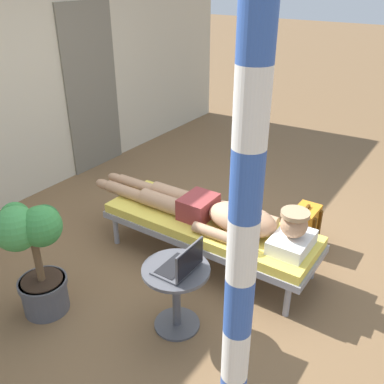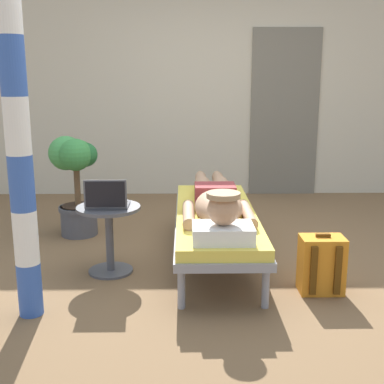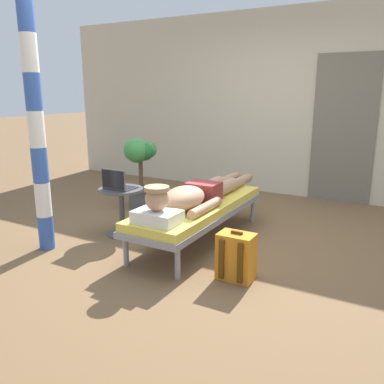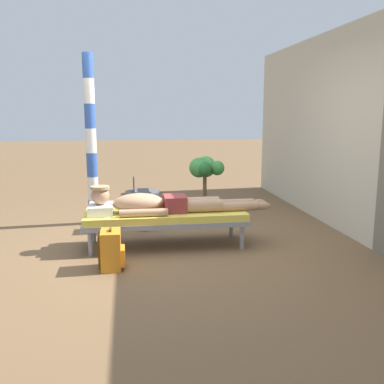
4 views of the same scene
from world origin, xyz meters
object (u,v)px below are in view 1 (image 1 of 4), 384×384
(person_reclining, at_px, (218,213))
(side_table, at_px, (176,287))
(lounge_chair, at_px, (209,227))
(backpack, at_px, (304,227))
(porch_post, at_px, (242,250))
(laptop, at_px, (182,264))
(potted_plant, at_px, (34,249))

(person_reclining, distance_m, side_table, 0.85)
(lounge_chair, height_order, person_reclining, person_reclining)
(backpack, distance_m, porch_post, 2.19)
(laptop, relative_size, potted_plant, 0.33)
(person_reclining, bearing_deg, backpack, -37.48)
(side_table, xyz_separation_m, backpack, (1.52, -0.38, -0.16))
(lounge_chair, relative_size, person_reclining, 0.90)
(person_reclining, bearing_deg, lounge_chair, 90.00)
(potted_plant, bearing_deg, person_reclining, -31.89)
(potted_plant, bearing_deg, lounge_chair, -28.94)
(lounge_chair, distance_m, backpack, 0.95)
(backpack, xyz_separation_m, porch_post, (-1.93, -0.31, 1.00))
(lounge_chair, height_order, laptop, laptop)
(porch_post, bearing_deg, potted_plant, 91.29)
(person_reclining, relative_size, potted_plant, 2.31)
(person_reclining, bearing_deg, porch_post, -145.35)
(lounge_chair, bearing_deg, person_reclining, -90.00)
(side_table, bearing_deg, backpack, -14.07)
(side_table, height_order, potted_plant, potted_plant)
(person_reclining, relative_size, porch_post, 0.91)
(porch_post, bearing_deg, laptop, 57.79)
(backpack, xyz_separation_m, potted_plant, (-1.96, 1.32, 0.38))
(side_table, height_order, laptop, laptop)
(potted_plant, xyz_separation_m, porch_post, (0.04, -1.63, 0.62))
(person_reclining, xyz_separation_m, laptop, (-0.82, -0.21, 0.06))
(side_table, bearing_deg, lounge_chair, 16.41)
(potted_plant, height_order, porch_post, porch_post)
(lounge_chair, bearing_deg, laptop, -160.36)
(backpack, bearing_deg, lounge_chair, 138.26)
(laptop, bearing_deg, side_table, 90.00)
(side_table, relative_size, potted_plant, 0.56)
(person_reclining, height_order, backpack, person_reclining)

